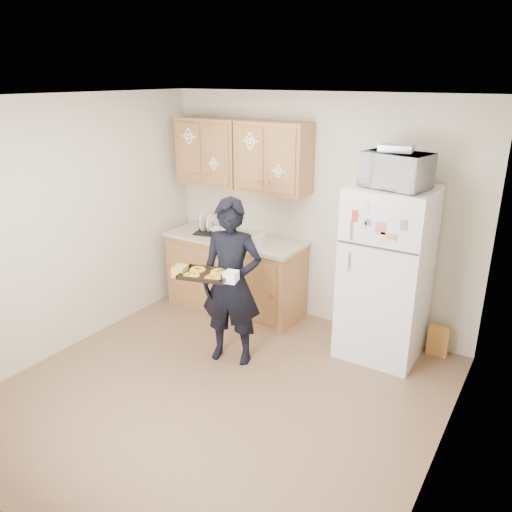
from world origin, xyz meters
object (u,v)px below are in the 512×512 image
object	(u,v)px
microwave	(396,170)
baking_tray	(205,275)
person	(232,283)
dish_rack	(213,227)
refrigerator	(386,274)

from	to	relation	value
microwave	baking_tray	bearing A→B (deg)	-127.45
person	microwave	xyz separation A→B (m)	(1.20, 0.85, 1.05)
dish_rack	refrigerator	bearing A→B (deg)	-1.05
refrigerator	microwave	distance (m)	1.01
refrigerator	microwave	bearing A→B (deg)	-76.08
microwave	dish_rack	bearing A→B (deg)	-171.32
refrigerator	dish_rack	xyz separation A→B (m)	(-2.10, 0.04, 0.13)
person	baking_tray	xyz separation A→B (m)	(-0.08, -0.29, 0.16)
baking_tray	microwave	size ratio (longest dim) A/B	0.75
person	baking_tray	bearing A→B (deg)	-122.04
microwave	person	bearing A→B (deg)	-133.75
person	baking_tray	size ratio (longest dim) A/B	3.77
baking_tray	dish_rack	distance (m)	1.48
dish_rack	microwave	bearing A→B (deg)	-2.40
refrigerator	person	bearing A→B (deg)	-142.97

